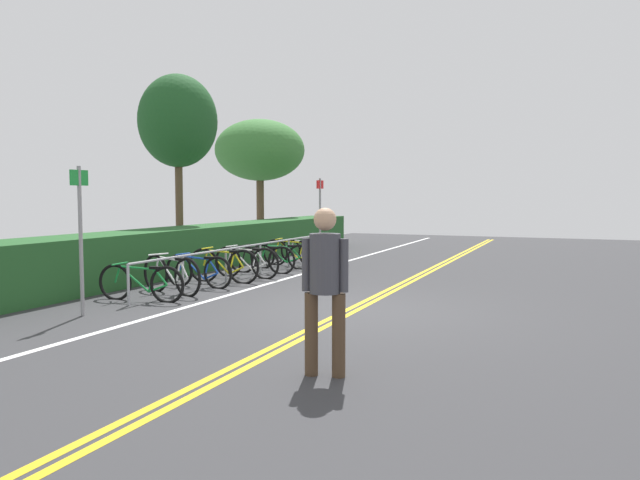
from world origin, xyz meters
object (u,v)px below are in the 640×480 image
Objects in this scene: bike_rack at (244,253)px; bicycle_8 at (306,251)px; bicycle_0 at (141,283)px; bicycle_7 at (293,253)px; bicycle_6 at (281,256)px; bicycle_3 at (223,266)px; bicycle_5 at (262,259)px; bicycle_2 at (198,271)px; sign_post_near at (80,227)px; sign_post_far at (320,211)px; bicycle_4 at (246,262)px; pedestrian at (325,279)px; tree_mid at (178,122)px; bicycle_1 at (171,275)px; tree_far_right at (260,151)px.

bicycle_8 is at bearing -0.62° from bike_rack.
bicycle_7 reaches higher than bicycle_0.
bicycle_6 is (1.78, -0.07, -0.24)m from bike_rack.
bicycle_3 reaches higher than bicycle_8.
bike_rack is 3.49m from bicycle_0.
bicycle_7 is at bearing -1.11° from bicycle_5.
bike_rack is 4.75× the size of bicycle_2.
sign_post_near is 0.98× the size of sign_post_far.
bicycle_3 is (-0.90, -0.01, -0.20)m from bike_rack.
bike_rack is 1.80m from bicycle_6.
bicycle_0 reaches higher than bicycle_8.
bicycle_7 is at bearing 0.45° from bicycle_4.
bicycle_6 is 0.69× the size of sign_post_far.
pedestrian is at bearing -144.42° from bicycle_4.
bicycle_6 is 0.32× the size of tree_mid.
bicycle_7 is at bearing -0.94° from sign_post_near.
bicycle_8 is at bearing 176.83° from sign_post_far.
bicycle_1 reaches higher than bicycle_2.
bicycle_6 is (4.37, -0.17, -0.05)m from bicycle_1.
pedestrian is at bearing -134.86° from bicycle_2.
bicycle_3 is 2.68m from bicycle_6.
bicycle_3 is at bearing 179.13° from sign_post_far.
bicycle_7 is at bearing 0.40° from bicycle_6.
tree_mid reaches higher than sign_post_far.
bicycle_4 is at bearing -6.46° from bicycle_2.
bike_rack is at bearing 69.24° from bicycle_4.
bicycle_5 is (3.41, -0.14, -0.03)m from bicycle_1.
bicycle_0 is at bearing 176.89° from bicycle_4.
bicycle_2 is at bearing 178.40° from bicycle_8.
bike_rack is at bearing -154.01° from tree_far_right.
bicycle_6 is (2.68, -0.06, -0.05)m from bicycle_3.
bicycle_8 is 0.33× the size of tree_mid.
bicycle_1 is at bearing 51.20° from pedestrian.
tree_mid is (3.47, 2.94, 3.54)m from bicycle_2.
bicycle_3 reaches higher than bicycle_0.
bicycle_0 is 5.26m from bicycle_6.
tree_far_right is at bearing 25.99° from bike_rack.
tree_far_right is at bearing 32.32° from bicycle_6.
bike_rack is at bearing -3.58° from bicycle_2.
bicycle_3 is 0.73× the size of sign_post_far.
bicycle_1 is at bearing 178.39° from sign_post_far.
tree_far_right is at bearing 30.60° from pedestrian.
bicycle_2 is 1.01× the size of bicycle_6.
bicycle_6 is at bearing -2.84° from bicycle_2.
pedestrian is (-9.81, -4.61, 0.69)m from bicycle_8.
bicycle_8 is 0.36× the size of tree_far_right.
bicycle_5 is at bearing -1.79° from bicycle_0.
bicycle_3 is at bearing 175.17° from bicycle_4.
pedestrian is (-7.23, -4.61, 0.68)m from bicycle_5.
bicycle_6 is at bearing -179.60° from bicycle_7.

